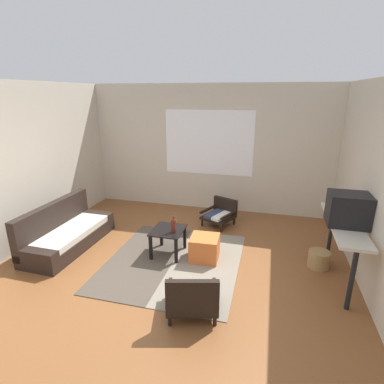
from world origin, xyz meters
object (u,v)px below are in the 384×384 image
at_px(armchair_by_window, 220,213).
at_px(crt_television, 348,209).
at_px(glass_bottle, 174,225).
at_px(coffee_table, 168,235).
at_px(ottoman_orange, 205,248).
at_px(clay_vase, 342,207).
at_px(couch, 66,234).
at_px(armchair_striped_foreground, 192,298).
at_px(wicker_basket, 319,259).
at_px(console_shelf, 344,229).

relative_size(armchair_by_window, crt_television, 1.43).
bearing_deg(crt_television, glass_bottle, 179.88).
relative_size(coffee_table, ottoman_orange, 1.30).
bearing_deg(crt_television, armchair_by_window, 142.67).
height_order(armchair_by_window, clay_vase, clay_vase).
relative_size(couch, armchair_striped_foreground, 2.45).
distance_m(armchair_striped_foreground, wicker_basket, 2.18).
height_order(couch, crt_television, crt_television).
xyz_separation_m(coffee_table, clay_vase, (2.53, 0.29, 0.62)).
bearing_deg(coffee_table, wicker_basket, 4.95).
xyz_separation_m(armchair_by_window, glass_bottle, (-0.50, -1.45, 0.31)).
bearing_deg(crt_television, couch, -178.57).
xyz_separation_m(console_shelf, glass_bottle, (-2.41, -0.06, -0.19)).
relative_size(armchair_striped_foreground, glass_bottle, 2.63).
bearing_deg(wicker_basket, ottoman_orange, -172.97).
bearing_deg(wicker_basket, glass_bottle, -173.17).
bearing_deg(coffee_table, clay_vase, 6.65).
bearing_deg(glass_bottle, coffee_table, 151.77).
height_order(console_shelf, glass_bottle, console_shelf).
bearing_deg(armchair_by_window, crt_television, -37.33).
xyz_separation_m(clay_vase, glass_bottle, (-2.41, -0.36, -0.41)).
xyz_separation_m(crt_television, clay_vase, (0.00, 0.36, -0.09)).
height_order(armchair_by_window, console_shelf, console_shelf).
bearing_deg(wicker_basket, clay_vase, 23.59).
relative_size(clay_vase, wicker_basket, 1.08).
bearing_deg(glass_bottle, ottoman_orange, 6.15).
distance_m(armchair_striped_foreground, clay_vase, 2.51).
bearing_deg(coffee_table, ottoman_orange, -1.00).
relative_size(couch, glass_bottle, 6.44).
bearing_deg(ottoman_orange, glass_bottle, -173.85).
bearing_deg(console_shelf, coffee_table, 179.91).
relative_size(couch, crt_television, 3.47).
height_order(armchair_striped_foreground, wicker_basket, armchair_striped_foreground).
relative_size(armchair_striped_foreground, ottoman_orange, 1.65).
bearing_deg(armchair_striped_foreground, couch, 155.56).
bearing_deg(console_shelf, glass_bottle, -178.61).
height_order(armchair_striped_foreground, clay_vase, clay_vase).
relative_size(couch, clay_vase, 5.16).
xyz_separation_m(crt_television, glass_bottle, (-2.41, 0.01, -0.51)).
xyz_separation_m(couch, ottoman_orange, (2.37, 0.16, -0.04)).
height_order(clay_vase, wicker_basket, clay_vase).
height_order(armchair_by_window, ottoman_orange, armchair_by_window).
xyz_separation_m(armchair_striped_foreground, clay_vase, (1.78, 1.61, 0.71)).
distance_m(clay_vase, wicker_basket, 0.86).
xyz_separation_m(armchair_by_window, ottoman_orange, (-0.01, -1.40, -0.05)).
xyz_separation_m(couch, console_shelf, (4.29, 0.17, 0.51)).
xyz_separation_m(armchair_by_window, armchair_striped_foreground, (0.13, -2.70, 0.01)).
bearing_deg(coffee_table, armchair_by_window, 66.22).
xyz_separation_m(couch, crt_television, (4.29, 0.11, 0.82)).
xyz_separation_m(glass_bottle, wicker_basket, (2.19, 0.26, -0.42)).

